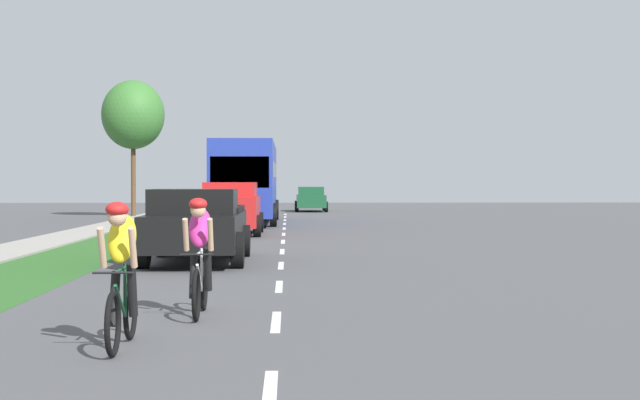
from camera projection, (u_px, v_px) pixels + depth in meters
ground_plane at (282, 258)px, 21.80m from camera, size 120.00×120.00×0.00m
grass_verge at (70, 258)px, 21.63m from camera, size 2.37×70.00×0.01m
lane_markings_center at (283, 246)px, 25.79m from camera, size 0.12×53.80×0.01m
cyclist_lead at (121, 273)px, 9.87m from camera, size 0.42×1.72×1.58m
cyclist_trailing at (200, 255)px, 12.28m from camera, size 0.42×1.72×1.58m
pickup_black at (197, 225)px, 20.54m from camera, size 2.22×5.10×1.64m
suv_red at (231, 207)px, 31.61m from camera, size 2.15×4.70×1.79m
bus_blue at (246, 178)px, 40.96m from camera, size 2.78×11.60×3.48m
sedan_dark_green at (311, 199)px, 57.04m from camera, size 1.98×4.30×1.52m
street_tree_far at (133, 115)px, 47.74m from camera, size 3.23×3.23×7.07m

